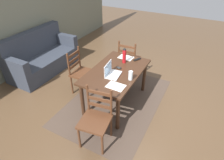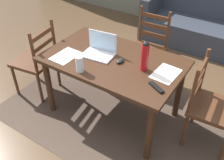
# 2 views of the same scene
# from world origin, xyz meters

# --- Properties ---
(ground_plane) EXTENTS (14.00, 14.00, 0.00)m
(ground_plane) POSITION_xyz_m (0.00, 0.00, 0.00)
(ground_plane) COLOR brown
(area_rug) EXTENTS (2.48, 1.67, 0.01)m
(area_rug) POSITION_xyz_m (0.00, 0.00, 0.00)
(area_rug) COLOR #47382D
(area_rug) RESTS_ON ground
(wall_back) EXTENTS (8.00, 0.12, 2.70)m
(wall_back) POSITION_xyz_m (0.00, 2.71, 1.35)
(wall_back) COLOR #6B6D5B
(wall_back) RESTS_ON ground
(dining_table) EXTENTS (1.42, 0.88, 0.74)m
(dining_table) POSITION_xyz_m (0.00, 0.00, 0.64)
(dining_table) COLOR #382114
(dining_table) RESTS_ON ground
(chair_left_near) EXTENTS (0.50, 0.50, 0.95)m
(chair_left_near) POSITION_xyz_m (-1.00, -0.17, 0.46)
(chair_left_near) COLOR #4C2B19
(chair_left_near) RESTS_ON ground
(chair_far_head) EXTENTS (0.46, 0.46, 0.95)m
(chair_far_head) POSITION_xyz_m (-0.00, 0.81, 0.46)
(chair_far_head) COLOR #4C2B19
(chair_far_head) RESTS_ON ground
(chair_right_far) EXTENTS (0.47, 0.47, 0.95)m
(chair_right_far) POSITION_xyz_m (1.00, 0.17, 0.46)
(chair_right_far) COLOR #4C2B19
(chair_right_far) RESTS_ON ground
(couch) EXTENTS (1.80, 0.80, 1.00)m
(couch) POSITION_xyz_m (0.26, 2.24, 0.36)
(couch) COLOR #2D333D
(couch) RESTS_ON ground
(laptop) EXTENTS (0.34, 0.26, 0.23)m
(laptop) POSITION_xyz_m (-0.17, 0.01, 0.80)
(laptop) COLOR silver
(laptop) RESTS_ON dining_table
(water_bottle) EXTENTS (0.07, 0.07, 0.30)m
(water_bottle) POSITION_xyz_m (0.35, -0.00, 0.90)
(water_bottle) COLOR #A81419
(water_bottle) RESTS_ON dining_table
(drinking_glass) EXTENTS (0.07, 0.07, 0.16)m
(drinking_glass) POSITION_xyz_m (-0.15, -0.35, 0.82)
(drinking_glass) COLOR silver
(drinking_glass) RESTS_ON dining_table
(computer_mouse) EXTENTS (0.06, 0.10, 0.03)m
(computer_mouse) POSITION_xyz_m (0.09, -0.01, 0.76)
(computer_mouse) COLOR black
(computer_mouse) RESTS_ON dining_table
(tv_remote) EXTENTS (0.17, 0.12, 0.02)m
(tv_remote) POSITION_xyz_m (0.57, -0.19, 0.75)
(tv_remote) COLOR black
(tv_remote) RESTS_ON dining_table
(paper_stack_left) EXTENTS (0.23, 0.31, 0.00)m
(paper_stack_left) POSITION_xyz_m (0.55, 0.05, 0.75)
(paper_stack_left) COLOR white
(paper_stack_left) RESTS_ON dining_table
(paper_stack_right) EXTENTS (0.22, 0.30, 0.00)m
(paper_stack_right) POSITION_xyz_m (-0.45, -0.22, 0.75)
(paper_stack_right) COLOR white
(paper_stack_right) RESTS_ON dining_table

